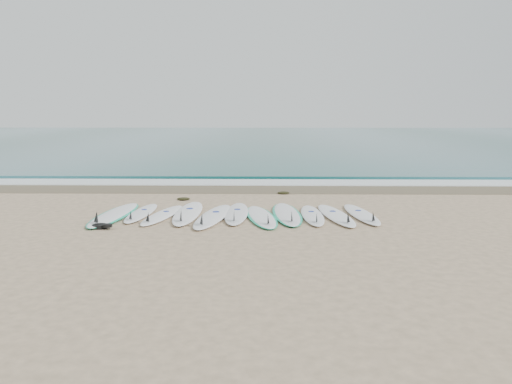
{
  "coord_description": "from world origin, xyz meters",
  "views": [
    {
      "loc": [
        0.65,
        -11.6,
        2.5
      ],
      "look_at": [
        0.42,
        1.16,
        0.4
      ],
      "focal_mm": 35.0,
      "sensor_mm": 36.0,
      "label": 1
    }
  ],
  "objects_px": {
    "surfboard_5": "(236,213)",
    "leash_coil": "(101,226)",
    "surfboard_0": "(114,215)",
    "surfboard_10": "(362,214)"
  },
  "relations": [
    {
      "from": "surfboard_5",
      "to": "leash_coil",
      "type": "distance_m",
      "value": 3.12
    },
    {
      "from": "surfboard_5",
      "to": "surfboard_10",
      "type": "height_order",
      "value": "surfboard_5"
    },
    {
      "from": "leash_coil",
      "to": "surfboard_0",
      "type": "bearing_deg",
      "value": 94.28
    },
    {
      "from": "surfboard_5",
      "to": "surfboard_0",
      "type": "bearing_deg",
      "value": -176.26
    },
    {
      "from": "surfboard_0",
      "to": "surfboard_10",
      "type": "height_order",
      "value": "surfboard_0"
    },
    {
      "from": "surfboard_5",
      "to": "leash_coil",
      "type": "relative_size",
      "value": 5.77
    },
    {
      "from": "surfboard_0",
      "to": "leash_coil",
      "type": "bearing_deg",
      "value": -81.93
    },
    {
      "from": "surfboard_0",
      "to": "leash_coil",
      "type": "height_order",
      "value": "surfboard_0"
    },
    {
      "from": "surfboard_0",
      "to": "surfboard_5",
      "type": "relative_size",
      "value": 1.11
    },
    {
      "from": "leash_coil",
      "to": "surfboard_5",
      "type": "bearing_deg",
      "value": 25.61
    }
  ]
}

